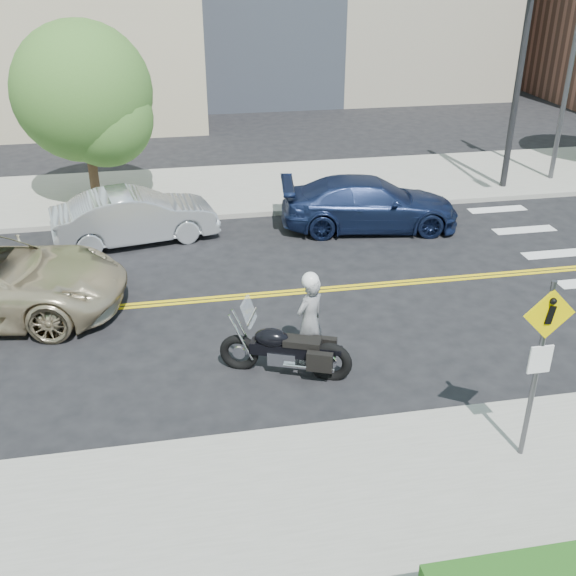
{
  "coord_description": "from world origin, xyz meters",
  "views": [
    {
      "loc": [
        -0.87,
        -13.72,
        7.23
      ],
      "look_at": [
        1.28,
        -2.08,
        1.2
      ],
      "focal_mm": 42.0,
      "sensor_mm": 36.0,
      "label": 1
    }
  ],
  "objects_px": {
    "motorcycle": "(285,339)",
    "parked_car_silver": "(135,216)",
    "parked_car_blue": "(370,204)",
    "motorcyclist": "(310,318)",
    "pedestrian_sign": "(540,355)"
  },
  "relations": [
    {
      "from": "parked_car_silver",
      "to": "parked_car_blue",
      "type": "relative_size",
      "value": 0.87
    },
    {
      "from": "pedestrian_sign",
      "to": "parked_car_blue",
      "type": "bearing_deg",
      "value": 87.25
    },
    {
      "from": "pedestrian_sign",
      "to": "parked_car_silver",
      "type": "xyz_separation_m",
      "value": [
        -6.03,
        10.1,
        -1.24
      ]
    },
    {
      "from": "pedestrian_sign",
      "to": "motorcyclist",
      "type": "bearing_deg",
      "value": 128.07
    },
    {
      "from": "parked_car_silver",
      "to": "parked_car_blue",
      "type": "height_order",
      "value": "parked_car_blue"
    },
    {
      "from": "parked_car_blue",
      "to": "motorcyclist",
      "type": "bearing_deg",
      "value": 162.02
    },
    {
      "from": "motorcyclist",
      "to": "parked_car_blue",
      "type": "bearing_deg",
      "value": -150.4
    },
    {
      "from": "motorcyclist",
      "to": "parked_car_silver",
      "type": "height_order",
      "value": "motorcyclist"
    },
    {
      "from": "motorcyclist",
      "to": "motorcycle",
      "type": "height_order",
      "value": "motorcyclist"
    },
    {
      "from": "parked_car_silver",
      "to": "motorcyclist",
      "type": "bearing_deg",
      "value": -164.45
    },
    {
      "from": "motorcycle",
      "to": "parked_car_silver",
      "type": "distance_m",
      "value": 7.58
    },
    {
      "from": "pedestrian_sign",
      "to": "motorcyclist",
      "type": "relative_size",
      "value": 1.57
    },
    {
      "from": "parked_car_blue",
      "to": "motorcycle",
      "type": "bearing_deg",
      "value": 159.55
    },
    {
      "from": "motorcycle",
      "to": "parked_car_silver",
      "type": "relative_size",
      "value": 0.56
    },
    {
      "from": "motorcyclist",
      "to": "motorcycle",
      "type": "distance_m",
      "value": 0.65
    }
  ]
}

